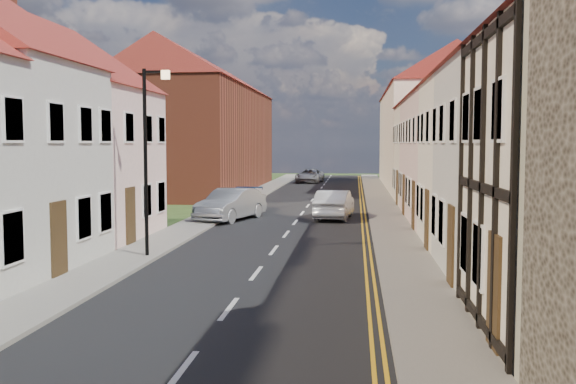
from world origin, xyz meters
name	(u,v)px	position (x,y,z in m)	size (l,w,h in m)	color
road	(295,222)	(0.00, 30.00, 0.01)	(7.00, 90.00, 0.02)	black
pavement_left	(204,220)	(-4.40, 30.00, 0.06)	(1.80, 90.00, 0.12)	gray
pavement_right	(389,223)	(4.40, 30.00, 0.06)	(1.80, 90.00, 0.12)	gray
cottage_r_cream_mid	(540,123)	(9.30, 23.50, 4.48)	(8.30, 5.20, 9.00)	white
cottage_r_pink	(505,127)	(9.30, 28.90, 4.47)	(8.30, 6.00, 9.00)	#FCD0C7
cottage_r_white_far	(481,129)	(9.30, 34.30, 4.48)	(8.30, 5.20, 9.00)	#FCD0C7
cottage_r_cream_far	(464,131)	(9.30, 39.70, 4.47)	(8.30, 6.00, 9.00)	white
cottage_l_pink	(42,127)	(-9.30, 23.85, 4.37)	(8.30, 6.30, 8.80)	#FCD0C7
block_right_far	(433,125)	(9.30, 55.00, 5.29)	(8.30, 24.20, 10.50)	white
block_left_far	(202,124)	(-9.30, 50.00, 5.29)	(8.30, 24.20, 10.50)	brown
lamppost	(148,150)	(-3.81, 20.00, 3.54)	(0.88, 0.15, 6.00)	black
car_mid	(231,205)	(-3.20, 30.55, 0.78)	(1.65, 4.73, 1.56)	#94969A
car_far	(243,201)	(-3.20, 34.00, 0.66)	(1.85, 4.54, 1.32)	navy
car_distant	(310,176)	(-1.50, 60.74, 0.67)	(2.22, 4.82, 1.34)	#919398
car_mid_b	(334,204)	(1.79, 31.70, 0.72)	(1.53, 4.38, 1.44)	#B8BAC0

